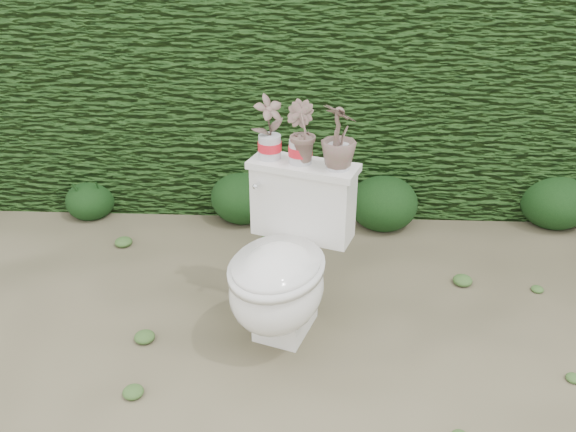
{
  "coord_description": "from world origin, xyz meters",
  "views": [
    {
      "loc": [
        -0.01,
        -2.39,
        1.85
      ],
      "look_at": [
        -0.12,
        0.07,
        0.55
      ],
      "focal_mm": 38.0,
      "sensor_mm": 36.0,
      "label": 1
    }
  ],
  "objects_px": {
    "toilet": "(284,268)",
    "potted_plant_center": "(301,135)",
    "potted_plant_right": "(339,139)",
    "potted_plant_left": "(269,129)"
  },
  "relations": [
    {
      "from": "potted_plant_center",
      "to": "potted_plant_left",
      "type": "bearing_deg",
      "value": 26.86
    },
    {
      "from": "toilet",
      "to": "potted_plant_center",
      "type": "relative_size",
      "value": 2.96
    },
    {
      "from": "potted_plant_left",
      "to": "potted_plant_right",
      "type": "bearing_deg",
      "value": -58.18
    },
    {
      "from": "toilet",
      "to": "potted_plant_right",
      "type": "relative_size",
      "value": 2.81
    },
    {
      "from": "toilet",
      "to": "potted_plant_left",
      "type": "xyz_separation_m",
      "value": [
        -0.08,
        0.28,
        0.56
      ]
    },
    {
      "from": "potted_plant_center",
      "to": "potted_plant_right",
      "type": "relative_size",
      "value": 0.95
    },
    {
      "from": "toilet",
      "to": "potted_plant_right",
      "type": "height_order",
      "value": "potted_plant_right"
    },
    {
      "from": "toilet",
      "to": "potted_plant_left",
      "type": "distance_m",
      "value": 0.63
    },
    {
      "from": "toilet",
      "to": "potted_plant_center",
      "type": "bearing_deg",
      "value": 93.72
    },
    {
      "from": "potted_plant_right",
      "to": "potted_plant_left",
      "type": "bearing_deg",
      "value": 27.21
    }
  ]
}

